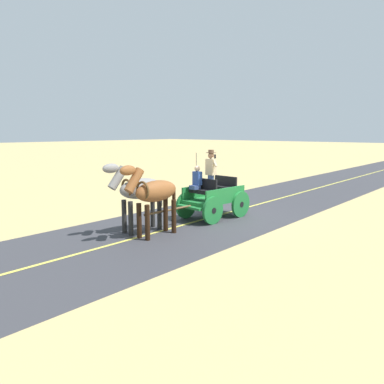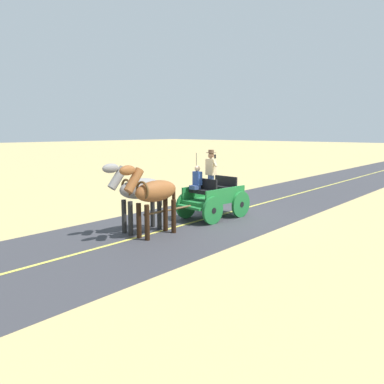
{
  "view_description": "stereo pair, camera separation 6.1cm",
  "coord_description": "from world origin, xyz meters",
  "views": [
    {
      "loc": [
        -8.36,
        10.98,
        3.14
      ],
      "look_at": [
        -0.08,
        1.53,
        1.1
      ],
      "focal_mm": 35.14,
      "sensor_mm": 36.0,
      "label": 1
    },
    {
      "loc": [
        -8.41,
        10.94,
        3.14
      ],
      "look_at": [
        -0.08,
        1.53,
        1.1
      ],
      "focal_mm": 35.14,
      "sensor_mm": 36.0,
      "label": 2
    }
  ],
  "objects": [
    {
      "name": "horse_off_side",
      "position": [
        0.48,
        3.41,
        1.32
      ],
      "size": [
        0.73,
        2.14,
        2.21
      ],
      "color": "gray",
      "rests_on": "ground"
    },
    {
      "name": "road_centre_stripe",
      "position": [
        0.0,
        0.0,
        0.01
      ],
      "size": [
        0.12,
        160.0,
        0.0
      ],
      "primitive_type": "cube",
      "color": "#DBCC4C",
      "rests_on": "road_surface"
    },
    {
      "name": "ground_plane",
      "position": [
        0.0,
        0.0,
        0.0
      ],
      "size": [
        200.0,
        200.0,
        0.0
      ],
      "primitive_type": "plane",
      "color": "tan"
    },
    {
      "name": "horse_drawn_carriage",
      "position": [
        -0.07,
        0.41,
        0.82
      ],
      "size": [
        1.55,
        4.52,
        2.5
      ],
      "color": "#1E7233",
      "rests_on": "ground"
    },
    {
      "name": "horse_near_side",
      "position": [
        -0.25,
        3.46,
        1.32
      ],
      "size": [
        0.57,
        2.13,
        2.21
      ],
      "color": "brown",
      "rests_on": "ground"
    },
    {
      "name": "road_surface",
      "position": [
        0.0,
        0.0,
        0.0
      ],
      "size": [
        5.31,
        160.0,
        0.01
      ],
      "primitive_type": "cube",
      "color": "#38383D",
      "rests_on": "ground"
    }
  ]
}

